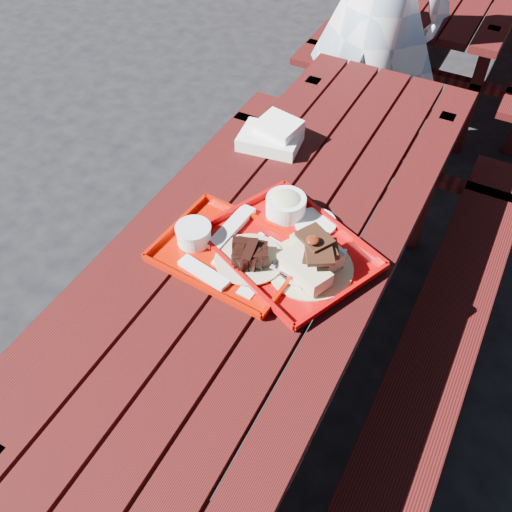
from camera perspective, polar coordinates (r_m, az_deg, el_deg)
name	(u,v)px	position (r m, az deg, el deg)	size (l,w,h in m)	color
ground	(273,365)	(2.44, 1.68, -10.82)	(60.00, 60.00, 0.00)	black
picnic_table_near	(276,279)	(1.99, 2.02, -2.27)	(1.41, 2.40, 0.75)	#430E0C
near_tray	(295,241)	(1.80, 3.88, 1.56)	(0.61, 0.56, 0.16)	#AF0607
far_tray	(228,251)	(1.78, -2.86, 0.52)	(0.47, 0.38, 0.07)	#B71000
white_cloth	(273,136)	(2.22, 1.68, 11.93)	(0.25, 0.21, 0.09)	white
person	(379,5)	(2.96, 12.18, 23.36)	(0.67, 0.44, 1.83)	#A8C6E1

